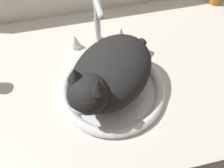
% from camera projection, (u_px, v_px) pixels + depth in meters
% --- Properties ---
extents(countertop, '(1.15, 0.69, 0.03)m').
position_uv_depth(countertop, '(123.00, 76.00, 0.86)').
color(countertop, silver).
rests_on(countertop, ground).
extents(sink_basin, '(0.34, 0.34, 0.03)m').
position_uv_depth(sink_basin, '(112.00, 89.00, 0.79)').
color(sink_basin, white).
rests_on(sink_basin, countertop).
extents(faucet, '(0.20, 0.11, 0.20)m').
position_uv_depth(faucet, '(98.00, 29.00, 0.86)').
color(faucet, silver).
rests_on(faucet, countertop).
extents(cat, '(0.35, 0.36, 0.19)m').
position_uv_depth(cat, '(108.00, 76.00, 0.70)').
color(cat, black).
rests_on(cat, sink_basin).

